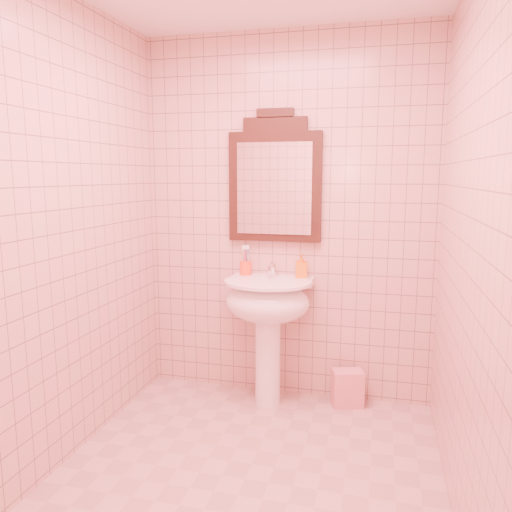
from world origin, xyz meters
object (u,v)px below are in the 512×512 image
(toothbrush_cup, at_px, (246,268))
(towel, at_px, (347,388))
(soap_dispenser, at_px, (301,266))
(pedestal_sink, at_px, (268,310))
(mirror, at_px, (275,181))

(toothbrush_cup, xyz_separation_m, towel, (0.72, -0.04, -0.79))
(soap_dispenser, distance_m, towel, 0.89)
(pedestal_sink, xyz_separation_m, toothbrush_cup, (-0.19, 0.15, 0.25))
(pedestal_sink, height_order, soap_dispenser, soap_dispenser)
(mirror, xyz_separation_m, soap_dispenser, (0.20, -0.05, -0.57))
(toothbrush_cup, relative_size, towel, 0.74)
(pedestal_sink, xyz_separation_m, soap_dispenser, (0.20, 0.16, 0.28))
(mirror, relative_size, towel, 3.58)
(mirror, height_order, soap_dispenser, mirror)
(soap_dispenser, height_order, towel, soap_dispenser)
(toothbrush_cup, height_order, towel, toothbrush_cup)
(towel, bearing_deg, toothbrush_cup, 176.67)
(mirror, distance_m, soap_dispenser, 0.60)
(towel, bearing_deg, pedestal_sink, -168.78)
(mirror, bearing_deg, toothbrush_cup, -164.48)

